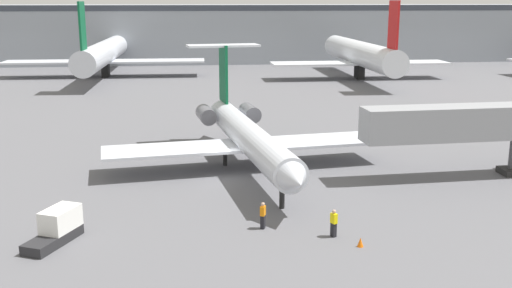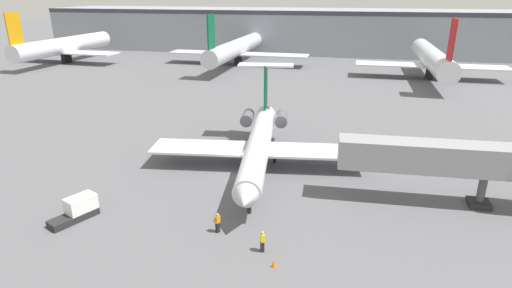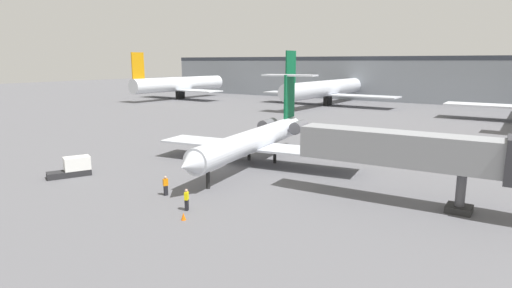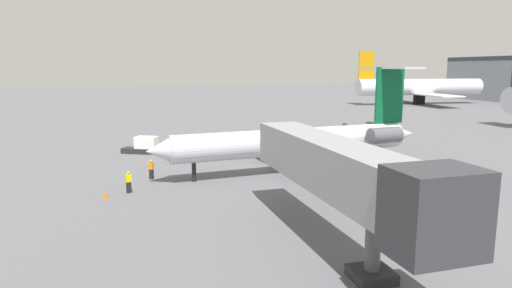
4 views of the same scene
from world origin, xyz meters
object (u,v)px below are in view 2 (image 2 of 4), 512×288
object	(u,v)px
ground_crew_loader	(218,223)
parked_airliner_west_end	(64,46)
jet_bridge	(454,159)
regional_jet	(259,140)
traffic_cone_near	(274,263)
ground_crew_marshaller	(262,241)
parked_airliner_centre	(432,58)
parked_airliner_west_mid	(238,48)
baggage_tug_lead	(78,209)

from	to	relation	value
ground_crew_loader	parked_airliner_west_end	xyz separation A→B (m)	(-64.23, 69.09, 3.52)
jet_bridge	parked_airliner_west_end	distance (m)	102.26
regional_jet	jet_bridge	distance (m)	18.94
traffic_cone_near	ground_crew_marshaller	bearing A→B (deg)	125.93
regional_jet	jet_bridge	world-z (taller)	regional_jet
ground_crew_marshaller	parked_airliner_centre	size ratio (longest dim) A/B	0.05
traffic_cone_near	parked_airliner_centre	bearing A→B (deg)	73.93
ground_crew_marshaller	ground_crew_loader	size ratio (longest dim) A/B	1.00
regional_jet	ground_crew_marshaller	world-z (taller)	regional_jet
ground_crew_marshaller	jet_bridge	bearing A→B (deg)	36.69
jet_bridge	ground_crew_marshaller	world-z (taller)	jet_bridge
jet_bridge	traffic_cone_near	distance (m)	18.82
jet_bridge	parked_airliner_west_mid	size ratio (longest dim) A/B	0.41
parked_airliner_west_end	baggage_tug_lead	bearing A→B (deg)	-53.18
parked_airliner_centre	parked_airliner_west_end	bearing A→B (deg)	179.50
regional_jet	ground_crew_marshaller	size ratio (longest dim) A/B	15.88
baggage_tug_lead	parked_airliner_centre	world-z (taller)	parked_airliner_centre
traffic_cone_near	parked_airliner_centre	size ratio (longest dim) A/B	0.01
regional_jet	traffic_cone_near	size ratio (longest dim) A/B	48.80
ground_crew_marshaller	baggage_tug_lead	size ratio (longest dim) A/B	0.40
regional_jet	ground_crew_marshaller	distance (m)	16.10
ground_crew_loader	baggage_tug_lead	xyz separation A→B (m)	(-12.05, -0.62, -0.02)
baggage_tug_lead	parked_airliner_west_end	size ratio (longest dim) A/B	0.12
baggage_tug_lead	parked_airliner_west_mid	world-z (taller)	parked_airliner_west_mid
jet_bridge	parked_airliner_west_end	xyz separation A→B (m)	(-82.85, 59.94, 0.05)
parked_airliner_west_mid	baggage_tug_lead	bearing A→B (deg)	-84.61
ground_crew_loader	traffic_cone_near	bearing A→B (deg)	-33.06
regional_jet	ground_crew_marshaller	xyz separation A→B (m)	(3.69, -15.53, -2.07)
parked_airliner_west_end	parked_airliner_centre	xyz separation A→B (m)	(90.04, -0.79, 0.01)
ground_crew_loader	traffic_cone_near	size ratio (longest dim) A/B	3.07
traffic_cone_near	parked_airliner_west_mid	world-z (taller)	parked_airliner_west_mid
traffic_cone_near	baggage_tug_lead	bearing A→B (deg)	170.96
ground_crew_loader	jet_bridge	bearing A→B (deg)	26.18
ground_crew_loader	parked_airliner_west_mid	bearing A→B (deg)	104.21
jet_bridge	ground_crew_loader	bearing A→B (deg)	-153.82
ground_crew_marshaller	parked_airliner_west_mid	bearing A→B (deg)	106.63
regional_jet	baggage_tug_lead	xyz separation A→B (m)	(-12.36, -14.41, -2.09)
regional_jet	parked_airliner_centre	size ratio (longest dim) A/B	0.72
traffic_cone_near	regional_jet	bearing A→B (deg)	105.81
ground_crew_marshaller	baggage_tug_lead	xyz separation A→B (m)	(-16.05, 1.13, -0.02)
regional_jet	parked_airliner_west_end	world-z (taller)	parked_airliner_west_end
parked_airliner_west_end	parked_airliner_west_mid	bearing A→B (deg)	9.08
baggage_tug_lead	parked_airliner_west_mid	distance (m)	77.31
ground_crew_marshaller	parked_airliner_west_end	xyz separation A→B (m)	(-68.23, 70.84, 3.52)
ground_crew_marshaller	parked_airliner_centre	xyz separation A→B (m)	(21.82, 70.05, 3.53)
baggage_tug_lead	ground_crew_loader	bearing A→B (deg)	2.94
baggage_tug_lead	traffic_cone_near	world-z (taller)	baggage_tug_lead
ground_crew_marshaller	regional_jet	bearing A→B (deg)	103.35
ground_crew_marshaller	ground_crew_loader	distance (m)	4.36
parked_airliner_west_mid	regional_jet	bearing A→B (deg)	-72.57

